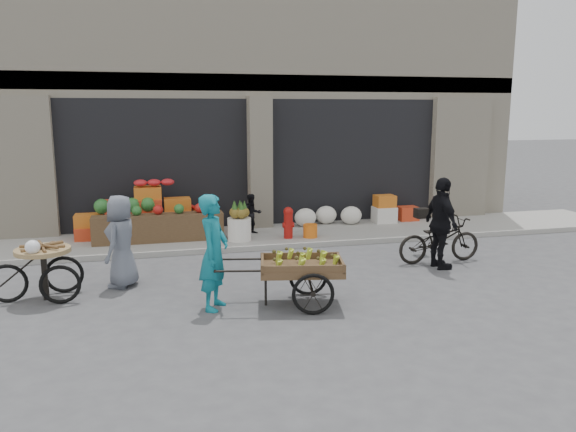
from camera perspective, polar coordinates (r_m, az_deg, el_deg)
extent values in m
plane|color=#424244|center=(9.28, 3.32, -7.89)|extent=(80.00, 80.00, 0.00)
cube|color=gray|center=(13.09, -2.05, -2.06)|extent=(18.00, 2.20, 0.12)
cube|color=beige|center=(16.80, -5.13, 12.55)|extent=(14.00, 6.00, 7.00)
cube|color=gray|center=(14.00, -3.25, 13.35)|extent=(14.00, 0.30, 0.40)
cube|color=black|center=(14.44, -13.39, 5.33)|extent=(4.40, 1.60, 3.10)
cube|color=black|center=(15.32, 5.53, 5.87)|extent=(4.40, 1.60, 3.10)
cube|color=beige|center=(13.85, -3.01, 5.39)|extent=(0.55, 0.80, 3.22)
cube|color=brown|center=(12.59, -12.99, -1.17)|extent=(2.80, 0.45, 0.60)
sphere|color=#1E5923|center=(13.01, -16.21, 1.03)|extent=(0.34, 0.34, 0.34)
cylinder|color=silver|center=(12.41, -4.96, -1.35)|extent=(0.52, 0.52, 0.50)
cylinder|color=#A5140F|center=(12.57, 0.03, -1.01)|extent=(0.20, 0.20, 0.56)
sphere|color=#A5140F|center=(12.51, 0.03, 0.43)|extent=(0.22, 0.22, 0.22)
cylinder|color=orange|center=(12.68, 2.28, -1.51)|extent=(0.32, 0.32, 0.30)
ellipsoid|color=silver|center=(14.03, 4.13, -0.05)|extent=(1.70, 0.60, 0.44)
imported|color=black|center=(13.01, -3.66, 0.20)|extent=(0.51, 0.43, 0.93)
cube|color=brown|center=(8.60, 1.39, -5.38)|extent=(1.39, 1.05, 0.11)
torus|color=black|center=(8.26, 2.57, -7.95)|extent=(0.63, 0.18, 0.63)
torus|color=black|center=(9.11, 2.06, -6.16)|extent=(0.63, 0.18, 0.63)
cylinder|color=black|center=(8.67, -2.28, -7.43)|extent=(0.04, 0.04, 0.52)
imported|color=#107080|center=(8.44, -7.54, -3.67)|extent=(0.65, 0.76, 1.75)
cylinder|color=#9E7F51|center=(9.57, -23.65, -3.23)|extent=(0.86, 0.86, 0.07)
cube|color=black|center=(9.67, -23.47, -5.53)|extent=(0.08, 0.08, 0.80)
torus|color=black|center=(9.39, -22.14, -6.47)|extent=(0.62, 0.08, 0.62)
torus|color=black|center=(9.93, -21.79, -5.54)|extent=(0.62, 0.08, 0.62)
torus|color=black|center=(9.79, -26.64, -6.15)|extent=(0.62, 0.08, 0.62)
imported|color=slate|center=(9.85, -16.57, -2.48)|extent=(0.77, 0.90, 1.57)
imported|color=black|center=(11.41, 15.11, -2.35)|extent=(1.72, 0.62, 0.90)
imported|color=black|center=(10.89, 15.32, -0.73)|extent=(0.44, 1.02, 1.73)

